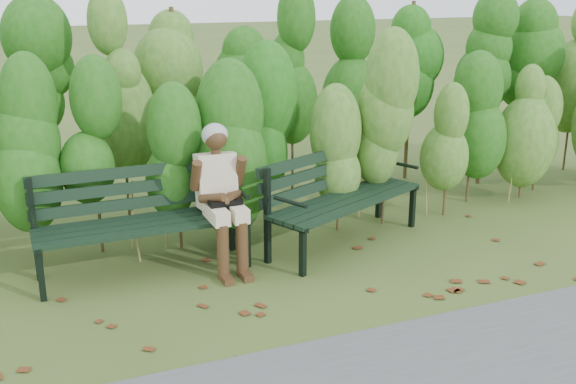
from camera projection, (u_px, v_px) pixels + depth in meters
name	position (u px, v px, depth m)	size (l,w,h in m)	color
ground	(303.00, 284.00, 5.91)	(80.00, 80.00, 0.00)	#3C5121
hedge_band	(235.00, 108.00, 7.18)	(11.04, 1.67, 2.42)	#47381E
leaf_litter	(328.00, 288.00, 5.84)	(5.32, 2.27, 0.01)	#592C13
bench_left	(140.00, 212.00, 6.07)	(1.90, 0.65, 0.94)	black
bench_right	(338.00, 190.00, 6.75)	(1.93, 1.32, 0.93)	black
seated_woman	(221.00, 188.00, 6.10)	(0.51, 0.75, 1.33)	beige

